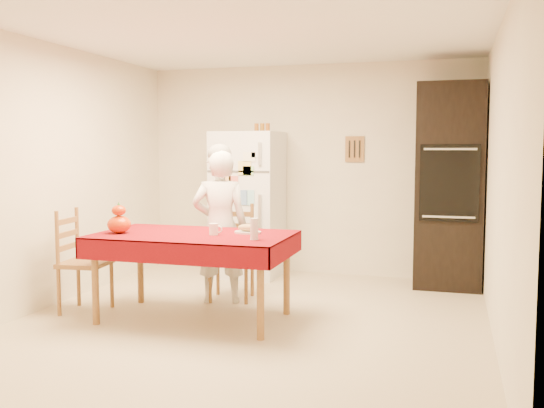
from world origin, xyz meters
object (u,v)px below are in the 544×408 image
at_px(chair_far, 233,248).
at_px(wine_glass, 254,229).
at_px(pumpkin_lower, 119,224).
at_px(bread_plate, 248,232).
at_px(dining_table, 193,242).
at_px(seated_woman, 220,227).
at_px(refrigerator, 248,204).
at_px(chair_left, 79,257).
at_px(coffee_mug, 214,229).
at_px(oven_cabinet, 449,186).

height_order(chair_far, wine_glass, chair_far).
xyz_separation_m(pumpkin_lower, bread_plate, (1.09, 0.32, -0.07)).
xyz_separation_m(dining_table, wine_glass, (0.62, -0.18, 0.16)).
height_order(seated_woman, wine_glass, seated_woman).
xyz_separation_m(refrigerator, bread_plate, (0.60, -1.76, -0.08)).
distance_m(wine_glass, bread_plate, 0.39).
bearing_deg(dining_table, chair_left, -177.10).
relative_size(dining_table, coffee_mug, 17.00).
relative_size(seated_woman, pumpkin_lower, 7.22).
height_order(refrigerator, dining_table, refrigerator).
bearing_deg(oven_cabinet, chair_left, -148.08).
relative_size(seated_woman, wine_glass, 8.48).
height_order(seated_woman, pumpkin_lower, seated_woman).
height_order(oven_cabinet, chair_left, oven_cabinet).
relative_size(coffee_mug, wine_glass, 0.57).
xyz_separation_m(chair_left, seated_woman, (1.13, 0.69, 0.24)).
xyz_separation_m(oven_cabinet, pumpkin_lower, (-2.77, -2.12, -0.26)).
height_order(chair_left, seated_woman, seated_woman).
bearing_deg(dining_table, pumpkin_lower, -166.44).
distance_m(chair_left, pumpkin_lower, 0.60).
bearing_deg(wine_glass, pumpkin_lower, 178.76).
relative_size(oven_cabinet, bread_plate, 9.17).
bearing_deg(bread_plate, pumpkin_lower, -163.82).
xyz_separation_m(chair_far, bread_plate, (0.39, -0.67, 0.26)).
relative_size(chair_far, coffee_mug, 9.50).
height_order(dining_table, chair_far, chair_far).
height_order(oven_cabinet, seated_woman, oven_cabinet).
height_order(chair_far, chair_left, same).
bearing_deg(chair_far, pumpkin_lower, -133.71).
bearing_deg(dining_table, coffee_mug, -6.45).
xyz_separation_m(chair_left, bread_plate, (1.57, 0.22, 0.26)).
distance_m(oven_cabinet, pumpkin_lower, 3.50).
bearing_deg(refrigerator, chair_left, -116.23).
height_order(oven_cabinet, bread_plate, oven_cabinet).
distance_m(chair_left, seated_woman, 1.34).
bearing_deg(seated_woman, chair_left, 14.44).
relative_size(refrigerator, coffee_mug, 17.00).
height_order(refrigerator, bread_plate, refrigerator).
height_order(refrigerator, pumpkin_lower, refrigerator).
bearing_deg(chair_left, refrigerator, -32.46).
xyz_separation_m(dining_table, bread_plate, (0.45, 0.16, 0.08)).
distance_m(dining_table, chair_far, 0.85).
relative_size(oven_cabinet, coffee_mug, 22.00).
height_order(pumpkin_lower, bread_plate, pumpkin_lower).
height_order(dining_table, seated_woman, seated_woman).
bearing_deg(chair_left, bread_plate, -88.34).
bearing_deg(pumpkin_lower, oven_cabinet, 37.51).
bearing_deg(chair_far, seated_woman, -114.86).
height_order(oven_cabinet, chair_far, oven_cabinet).
relative_size(seated_woman, bread_plate, 6.22).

